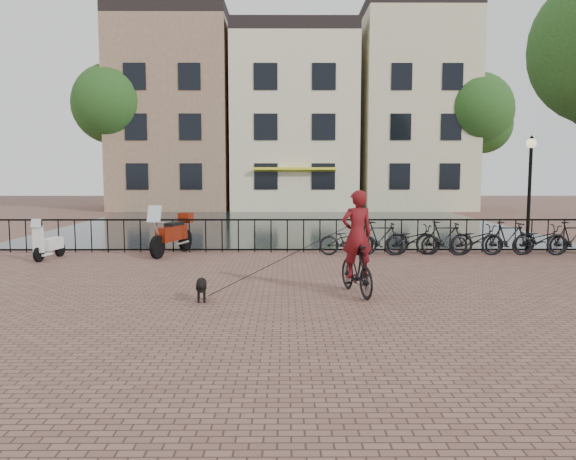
{
  "coord_description": "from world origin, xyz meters",
  "views": [
    {
      "loc": [
        -0.05,
        -9.06,
        2.44
      ],
      "look_at": [
        0.0,
        3.0,
        1.2
      ],
      "focal_mm": 35.0,
      "sensor_mm": 36.0,
      "label": 1
    }
  ],
  "objects_px": {
    "scooter": "(49,238)",
    "motorcycle": "(172,229)",
    "cyclist": "(357,249)",
    "lamp_post": "(530,175)",
    "dog": "(201,288)"
  },
  "relations": [
    {
      "from": "motorcycle",
      "to": "cyclist",
      "type": "bearing_deg",
      "value": -30.89
    },
    {
      "from": "motorcycle",
      "to": "scooter",
      "type": "xyz_separation_m",
      "value": [
        -3.29,
        -0.86,
        -0.17
      ]
    },
    {
      "from": "cyclist",
      "to": "scooter",
      "type": "xyz_separation_m",
      "value": [
        -8.09,
        4.66,
        -0.32
      ]
    },
    {
      "from": "dog",
      "to": "motorcycle",
      "type": "height_order",
      "value": "motorcycle"
    },
    {
      "from": "scooter",
      "to": "dog",
      "type": "bearing_deg",
      "value": -36.07
    },
    {
      "from": "cyclist",
      "to": "scooter",
      "type": "relative_size",
      "value": 1.81
    },
    {
      "from": "scooter",
      "to": "motorcycle",
      "type": "bearing_deg",
      "value": 24.4
    },
    {
      "from": "motorcycle",
      "to": "scooter",
      "type": "relative_size",
      "value": 1.65
    },
    {
      "from": "lamp_post",
      "to": "dog",
      "type": "height_order",
      "value": "lamp_post"
    },
    {
      "from": "dog",
      "to": "motorcycle",
      "type": "xyz_separation_m",
      "value": [
        -1.78,
        6.08,
        0.53
      ]
    },
    {
      "from": "lamp_post",
      "to": "dog",
      "type": "xyz_separation_m",
      "value": [
        -8.86,
        -6.16,
        -2.13
      ]
    },
    {
      "from": "cyclist",
      "to": "dog",
      "type": "bearing_deg",
      "value": -3.18
    },
    {
      "from": "motorcycle",
      "to": "scooter",
      "type": "bearing_deg",
      "value": -147.3
    },
    {
      "from": "lamp_post",
      "to": "motorcycle",
      "type": "bearing_deg",
      "value": -179.56
    },
    {
      "from": "lamp_post",
      "to": "cyclist",
      "type": "relative_size",
      "value": 1.41
    }
  ]
}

